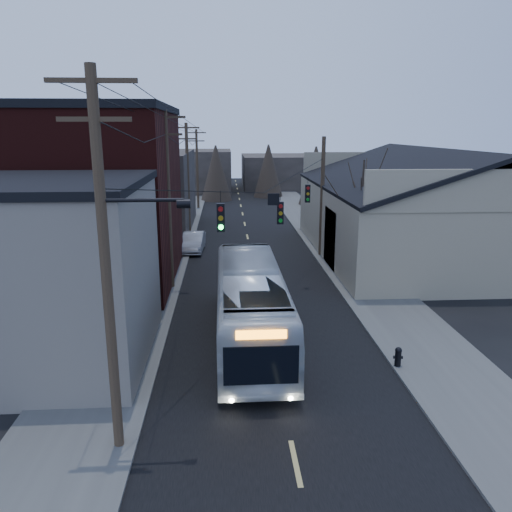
# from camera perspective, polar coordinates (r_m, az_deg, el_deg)

# --- Properties ---
(road_surface) EXTENTS (9.00, 110.00, 0.02)m
(road_surface) POSITION_cam_1_polar(r_m,az_deg,el_deg) (40.89, -0.86, 1.63)
(road_surface) COLOR black
(road_surface) RESTS_ON ground
(sidewalk_left) EXTENTS (4.00, 110.00, 0.12)m
(sidewalk_left) POSITION_cam_1_polar(r_m,az_deg,el_deg) (41.10, -9.96, 1.55)
(sidewalk_left) COLOR #474744
(sidewalk_left) RESTS_ON ground
(sidewalk_right) EXTENTS (4.00, 110.00, 0.12)m
(sidewalk_right) POSITION_cam_1_polar(r_m,az_deg,el_deg) (41.67, 8.10, 1.80)
(sidewalk_right) COLOR #474744
(sidewalk_right) RESTS_ON ground
(building_clapboard) EXTENTS (8.00, 8.00, 7.00)m
(building_clapboard) POSITION_cam_1_polar(r_m,az_deg,el_deg) (20.90, -23.47, -2.08)
(building_clapboard) COLOR slate
(building_clapboard) RESTS_ON ground
(building_brick) EXTENTS (10.00, 12.00, 10.00)m
(building_brick) POSITION_cam_1_polar(r_m,az_deg,el_deg) (31.21, -18.78, 6.23)
(building_brick) COLOR black
(building_brick) RESTS_ON ground
(building_left_far) EXTENTS (9.00, 14.00, 7.00)m
(building_left_far) POSITION_cam_1_polar(r_m,az_deg,el_deg) (46.81, -13.02, 7.21)
(building_left_far) COLOR #2E2924
(building_left_far) RESTS_ON ground
(warehouse) EXTENTS (16.16, 20.60, 7.73)m
(warehouse) POSITION_cam_1_polar(r_m,az_deg,el_deg) (38.39, 19.32, 4.08)
(warehouse) COLOR gray
(warehouse) RESTS_ON ground
(building_far_left) EXTENTS (10.00, 12.00, 6.00)m
(building_far_left) POSITION_cam_1_polar(r_m,az_deg,el_deg) (75.21, -6.77, 9.63)
(building_far_left) COLOR #2E2924
(building_far_left) RESTS_ON ground
(building_far_right) EXTENTS (12.00, 14.00, 5.00)m
(building_far_right) POSITION_cam_1_polar(r_m,az_deg,el_deg) (80.60, 2.84, 9.66)
(building_far_right) COLOR #2E2924
(building_far_right) RESTS_ON ground
(bare_tree) EXTENTS (0.40, 0.40, 7.20)m
(bare_tree) POSITION_cam_1_polar(r_m,az_deg,el_deg) (31.45, 11.93, 4.15)
(bare_tree) COLOR black
(bare_tree) RESTS_ON ground
(utility_lines) EXTENTS (11.24, 45.28, 10.50)m
(utility_lines) POSITION_cam_1_polar(r_m,az_deg,el_deg) (34.26, -5.69, 7.49)
(utility_lines) COLOR #382B1E
(utility_lines) RESTS_ON ground
(bus) EXTENTS (2.85, 11.89, 3.31)m
(bus) POSITION_cam_1_polar(r_m,az_deg,el_deg) (21.56, -0.61, -5.53)
(bus) COLOR silver
(bus) RESTS_ON ground
(parked_car) EXTENTS (1.73, 4.42, 1.43)m
(parked_car) POSITION_cam_1_polar(r_m,az_deg,el_deg) (37.91, -7.17, 1.60)
(parked_car) COLOR #929499
(parked_car) RESTS_ON ground
(fire_hydrant) EXTENTS (0.37, 0.26, 0.77)m
(fire_hydrant) POSITION_cam_1_polar(r_m,az_deg,el_deg) (20.24, 15.94, -10.92)
(fire_hydrant) COLOR black
(fire_hydrant) RESTS_ON sidewalk_right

